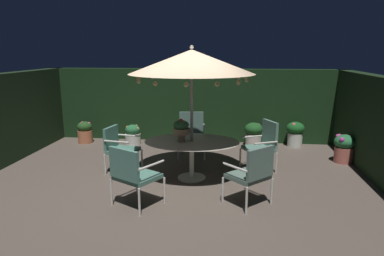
# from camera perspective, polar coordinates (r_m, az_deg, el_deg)

# --- Properties ---
(ground_plane) EXTENTS (8.02, 7.04, 0.02)m
(ground_plane) POSITION_cam_1_polar(r_m,az_deg,el_deg) (6.59, -3.02, -9.25)
(ground_plane) COLOR brown
(hedge_backdrop_rear) EXTENTS (8.02, 0.30, 1.96)m
(hedge_backdrop_rear) POSITION_cam_1_polar(r_m,az_deg,el_deg) (9.57, 0.21, 3.79)
(hedge_backdrop_rear) COLOR black
(hedge_backdrop_rear) RESTS_ON ground_plane
(patio_dining_table) EXTENTS (1.81, 1.37, 0.76)m
(patio_dining_table) POSITION_cam_1_polar(r_m,az_deg,el_deg) (6.66, -0.05, -3.02)
(patio_dining_table) COLOR silver
(patio_dining_table) RESTS_ON ground_plane
(patio_umbrella) EXTENTS (2.32, 2.32, 2.53)m
(patio_umbrella) POSITION_cam_1_polar(r_m,az_deg,el_deg) (6.42, -0.05, 10.74)
(patio_umbrella) COLOR beige
(patio_umbrella) RESTS_ON ground_plane
(centerpiece_planter) EXTENTS (0.30, 0.30, 0.44)m
(centerpiece_planter) POSITION_cam_1_polar(r_m,az_deg,el_deg) (6.52, -1.78, -0.04)
(centerpiece_planter) COLOR tan
(centerpiece_planter) RESTS_ON patio_dining_table
(patio_chair_north) EXTENTS (0.86, 0.84, 0.99)m
(patio_chair_north) POSITION_cam_1_polar(r_m,az_deg,el_deg) (5.57, -9.69, -7.14)
(patio_chair_north) COLOR silver
(patio_chair_north) RESTS_ON ground_plane
(patio_chair_northeast) EXTENTS (0.82, 0.82, 0.99)m
(patio_chair_northeast) POSITION_cam_1_polar(r_m,az_deg,el_deg) (5.60, 9.86, -7.01)
(patio_chair_northeast) COLOR beige
(patio_chair_northeast) RESTS_ON ground_plane
(patio_chair_east) EXTENTS (0.75, 0.76, 1.03)m
(patio_chair_east) POSITION_cam_1_polar(r_m,az_deg,el_deg) (7.32, 11.55, -2.38)
(patio_chair_east) COLOR beige
(patio_chair_east) RESTS_ON ground_plane
(patio_chair_southeast) EXTENTS (0.69, 0.64, 1.02)m
(patio_chair_southeast) POSITION_cam_1_polar(r_m,az_deg,el_deg) (8.18, -0.09, -0.49)
(patio_chair_southeast) COLOR silver
(patio_chair_southeast) RESTS_ON ground_plane
(patio_chair_south) EXTENTS (0.68, 0.66, 0.92)m
(patio_chair_south) POSITION_cam_1_polar(r_m,az_deg,el_deg) (7.27, -11.85, -2.87)
(patio_chair_south) COLOR beige
(patio_chair_south) RESTS_ON ground_plane
(potted_plant_back_left) EXTENTS (0.41, 0.41, 0.53)m
(potted_plant_back_left) POSITION_cam_1_polar(r_m,az_deg,el_deg) (9.34, -9.64, -1.06)
(potted_plant_back_left) COLOR beige
(potted_plant_back_left) RESTS_ON ground_plane
(potted_plant_back_center) EXTENTS (0.35, 0.35, 0.49)m
(potted_plant_back_center) POSITION_cam_1_polar(r_m,az_deg,el_deg) (9.30, 0.15, -1.11)
(potted_plant_back_center) COLOR #AC694A
(potted_plant_back_center) RESTS_ON ground_plane
(potted_plant_back_right) EXTENTS (0.39, 0.39, 0.58)m
(potted_plant_back_right) POSITION_cam_1_polar(r_m,az_deg,el_deg) (9.82, -17.07, -0.62)
(potted_plant_back_right) COLOR #B06342
(potted_plant_back_right) RESTS_ON ground_plane
(potted_plant_front_corner) EXTENTS (0.45, 0.45, 0.63)m
(potted_plant_front_corner) POSITION_cam_1_polar(r_m,az_deg,el_deg) (8.42, 23.59, -2.95)
(potted_plant_front_corner) COLOR #B15B4E
(potted_plant_front_corner) RESTS_ON ground_plane
(potted_plant_left_near) EXTENTS (0.46, 0.46, 0.64)m
(potted_plant_left_near) POSITION_cam_1_polar(r_m,az_deg,el_deg) (9.39, 16.50, -0.77)
(potted_plant_left_near) COLOR beige
(potted_plant_left_near) RESTS_ON ground_plane
(potted_plant_left_far) EXTENTS (0.47, 0.47, 0.61)m
(potted_plant_left_far) POSITION_cam_1_polar(r_m,az_deg,el_deg) (9.20, 10.01, -0.88)
(potted_plant_left_far) COLOR beige
(potted_plant_left_far) RESTS_ON ground_plane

